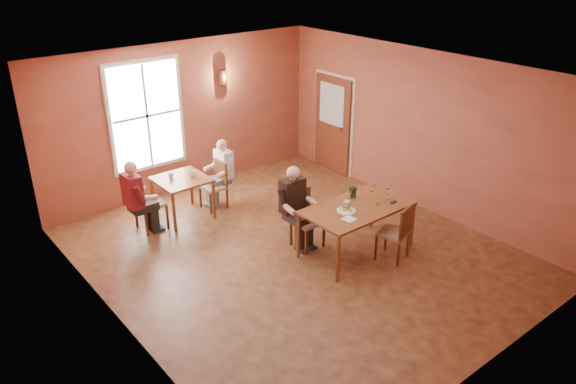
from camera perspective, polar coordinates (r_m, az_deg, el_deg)
ground at (r=9.36m, az=0.78°, el=-6.25°), size 6.00×7.00×0.01m
wall_back at (r=11.43m, az=-10.57°, el=7.45°), size 6.00×0.04×3.00m
wall_front at (r=6.68m, az=20.58°, el=-6.83°), size 6.00×0.04×3.00m
wall_left at (r=7.31m, az=-17.56°, el=-3.52°), size 0.04×7.00×3.00m
wall_right at (r=10.74m, az=13.29°, el=6.07°), size 0.04×7.00×3.00m
ceiling at (r=8.23m, az=0.90°, el=11.96°), size 6.00×7.00×0.04m
window at (r=10.99m, az=-14.18°, el=7.51°), size 1.36×0.10×1.96m
door at (r=12.29m, az=4.51°, el=6.82°), size 0.12×1.04×2.10m
wall_sconce at (r=11.61m, az=-6.66°, el=11.54°), size 0.16×0.16×0.28m
main_table at (r=9.27m, az=6.96°, el=-3.80°), size 1.79×1.00×0.84m
chair_diner_main at (r=9.34m, az=1.99°, el=-2.88°), size 0.43×0.43×0.98m
diner_main at (r=9.24m, az=2.12°, el=-1.93°), size 0.54×0.54×1.35m
chair_empty at (r=9.16m, az=10.65°, el=-3.98°), size 0.54×0.54×0.97m
plate_food at (r=8.89m, az=5.93°, el=-1.88°), size 0.36×0.36×0.04m
sandwich at (r=8.95m, az=5.96°, el=-1.41°), size 0.13×0.12×0.12m
goblet_a at (r=9.43m, az=8.53°, el=0.14°), size 0.08×0.08×0.20m
goblet_b at (r=9.35m, az=10.11°, el=-0.19°), size 0.09×0.09×0.21m
goblet_c at (r=9.14m, az=9.13°, el=-0.72°), size 0.11×0.11×0.21m
menu_stand at (r=9.32m, az=6.61°, el=-0.05°), size 0.12×0.06×0.20m
knife at (r=8.88m, az=7.97°, el=-2.14°), size 0.21×0.05×0.00m
napkin at (r=8.67m, az=6.21°, el=-2.74°), size 0.20×0.20×0.01m
sunglasses at (r=9.29m, az=10.66°, el=-1.03°), size 0.14×0.05×0.02m
second_table at (r=10.50m, az=-10.61°, el=-0.62°), size 0.90×0.90×0.79m
chair_diner_white at (r=10.76m, az=-7.63°, el=0.64°), size 0.41×0.41×0.93m
diner_white at (r=10.71m, az=-7.54°, el=1.47°), size 0.50×0.50×1.25m
chair_diner_maroon at (r=10.20m, az=-13.83°, el=-1.03°), size 0.45×0.45×1.02m
diner_maroon at (r=10.12m, az=-14.07°, el=-0.24°), size 0.54×0.54×1.35m
cup_a at (r=10.35m, az=-9.73°, el=1.76°), size 0.16×0.16×0.09m
cup_b at (r=10.36m, az=-11.81°, el=1.61°), size 0.11×0.11×0.10m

